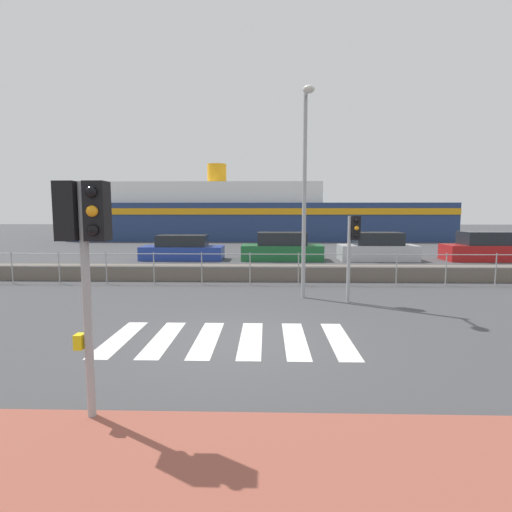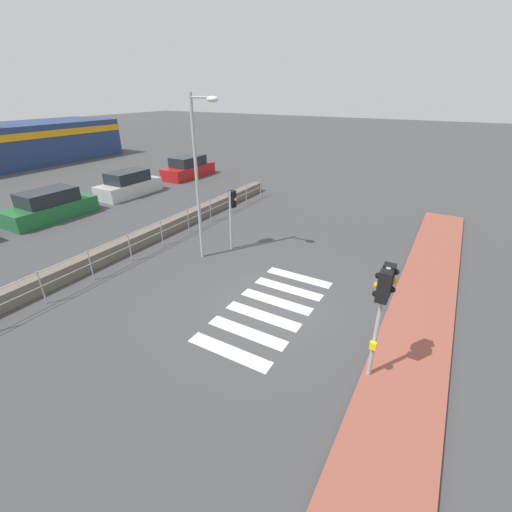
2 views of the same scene
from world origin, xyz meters
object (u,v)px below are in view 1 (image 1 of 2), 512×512
object	(u,v)px
traffic_light_far	(353,239)
streetlamp	(305,172)
ferry_boat	(252,216)
parked_car_red	(487,248)
parked_car_silver	(377,248)
traffic_light_near	(84,237)
parked_car_blue	(183,249)
parked_car_green	(282,248)

from	to	relation	value
traffic_light_far	streetlamp	bearing A→B (deg)	163.79
traffic_light_far	ferry_boat	distance (m)	27.11
traffic_light_far	ferry_boat	world-z (taller)	ferry_boat
ferry_boat	parked_car_red	world-z (taller)	ferry_boat
ferry_boat	parked_car_silver	world-z (taller)	ferry_boat
streetlamp	parked_car_red	distance (m)	14.95
traffic_light_near	parked_car_red	bearing A→B (deg)	50.82
traffic_light_far	ferry_boat	xyz separation A→B (m)	(-3.89, 26.83, 0.44)
traffic_light_near	parked_car_blue	world-z (taller)	traffic_light_near
ferry_boat	parked_car_blue	size ratio (longest dim) A/B	7.72
traffic_light_near	parked_car_red	world-z (taller)	traffic_light_near
ferry_boat	parked_car_green	distance (m)	16.73
streetlamp	parked_car_blue	size ratio (longest dim) A/B	1.36
streetlamp	ferry_boat	bearing A→B (deg)	95.50
parked_car_green	parked_car_red	size ratio (longest dim) A/B	0.98
streetlamp	ferry_boat	distance (m)	26.60
streetlamp	parked_car_green	size ratio (longest dim) A/B	1.38
streetlamp	traffic_light_far	bearing A→B (deg)	-16.21
parked_car_blue	parked_car_silver	size ratio (longest dim) A/B	1.09
traffic_light_far	parked_car_silver	world-z (taller)	traffic_light_far
traffic_light_near	parked_car_silver	distance (m)	19.05
parked_car_silver	streetlamp	bearing A→B (deg)	-116.25
traffic_light_far	parked_car_blue	distance (m)	12.58
traffic_light_far	streetlamp	world-z (taller)	streetlamp
parked_car_blue	parked_car_green	size ratio (longest dim) A/B	1.02
traffic_light_near	parked_car_silver	bearing A→B (deg)	64.63
traffic_light_far	ferry_boat	bearing A→B (deg)	98.25
ferry_boat	parked_car_blue	distance (m)	16.89
streetlamp	parked_car_silver	world-z (taller)	streetlamp
traffic_light_far	parked_car_blue	bearing A→B (deg)	124.46
traffic_light_near	traffic_light_far	bearing A→B (deg)	56.14
parked_car_silver	parked_car_green	bearing A→B (deg)	180.00
traffic_light_far	parked_car_silver	distance (m)	10.98
ferry_boat	parked_car_blue	xyz separation A→B (m)	(-3.19, -16.50, -1.69)
streetlamp	parked_car_red	world-z (taller)	streetlamp
parked_car_blue	parked_car_green	world-z (taller)	parked_car_green
ferry_boat	parked_car_silver	size ratio (longest dim) A/B	8.40
parked_car_red	traffic_light_far	bearing A→B (deg)	-132.30
parked_car_blue	parked_car_silver	xyz separation A→B (m)	(10.64, -0.00, 0.07)
ferry_boat	parked_car_red	distance (m)	21.25
parked_car_silver	parked_car_blue	bearing A→B (deg)	180.00
parked_car_green	parked_car_silver	xyz separation A→B (m)	(5.18, -0.00, 0.00)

